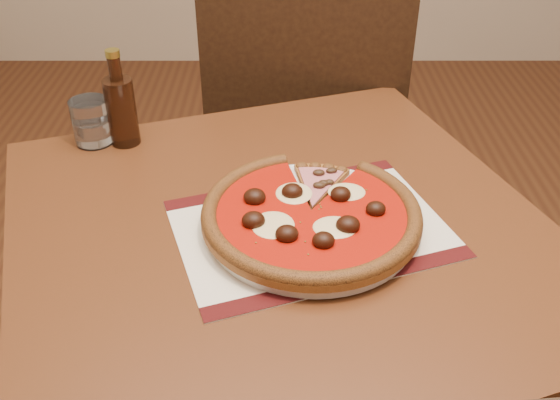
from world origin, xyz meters
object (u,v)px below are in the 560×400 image
object	(u,v)px
chair_far	(304,134)
plate	(311,223)
water_glass	(91,122)
bottle	(121,108)
table	(280,274)
pizza	(311,212)

from	to	relation	value
chair_far	plate	size ratio (longest dim) A/B	3.12
water_glass	bottle	xyz separation A→B (m)	(0.06, -0.00, 0.03)
table	pizza	size ratio (longest dim) A/B	3.10
plate	chair_far	bearing A→B (deg)	88.72
table	plate	xyz separation A→B (m)	(0.05, -0.01, 0.11)
chair_far	water_glass	xyz separation A→B (m)	(-0.41, -0.39, 0.24)
chair_far	bottle	xyz separation A→B (m)	(-0.35, -0.39, 0.26)
chair_far	plate	world-z (taller)	chair_far
plate	water_glass	bearing A→B (deg)	145.53
table	plate	world-z (taller)	plate
water_glass	bottle	size ratio (longest dim) A/B	0.47
plate	bottle	distance (m)	0.43
bottle	plate	bearing A→B (deg)	-38.78
water_glass	bottle	world-z (taller)	bottle
chair_far	water_glass	distance (m)	0.61
chair_far	plate	xyz separation A→B (m)	(-0.01, -0.66, 0.20)
plate	bottle	xyz separation A→B (m)	(-0.33, 0.27, 0.06)
table	plate	bearing A→B (deg)	-16.05
plate	pizza	size ratio (longest dim) A/B	0.95
table	chair_far	xyz separation A→B (m)	(0.06, 0.65, -0.09)
chair_far	table	bearing A→B (deg)	87.51
plate	water_glass	world-z (taller)	water_glass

